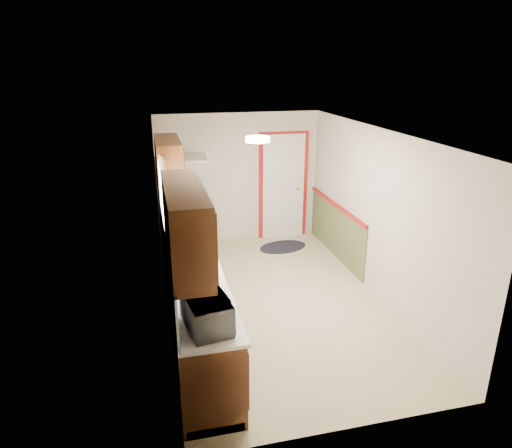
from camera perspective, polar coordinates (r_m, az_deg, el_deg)
room_shell at (r=6.16m, az=2.48°, el=0.22°), size 3.20×5.20×2.52m
kitchen_run at (r=5.84m, az=-8.57°, el=-5.27°), size 0.63×4.00×2.20m
back_wall_trim at (r=8.55m, az=4.80°, el=3.57°), size 1.12×2.30×2.08m
ceiling_fixture at (r=5.61m, az=0.22°, el=10.55°), size 0.30×0.30×0.06m
microwave at (r=4.23m, az=-6.13°, el=-10.60°), size 0.40×0.60×0.37m
refrigerator at (r=8.02m, az=-8.65°, el=2.20°), size 0.77×0.75×1.75m
rug at (r=8.48m, az=3.37°, el=-2.86°), size 1.02×0.77×0.01m
cooktop at (r=7.15m, az=-9.38°, el=0.64°), size 0.48×0.57×0.02m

